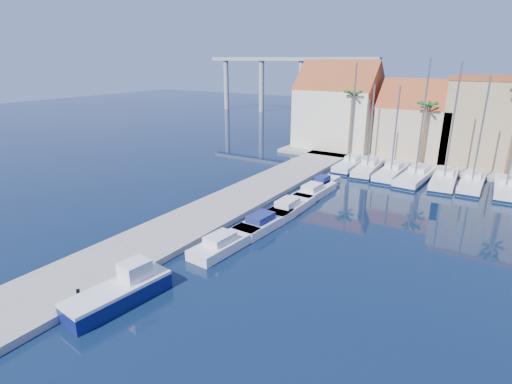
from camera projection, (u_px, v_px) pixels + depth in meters
ground at (189, 321)px, 22.62m from camera, size 260.00×260.00×0.00m
quay_west at (213, 212)px, 37.92m from camera, size 6.00×77.00×0.50m
shore_north at (473, 163)px, 55.82m from camera, size 54.00×16.00×0.50m
bollard at (78, 294)px, 23.84m from camera, size 0.22×0.22×0.55m
fishing_boat at (121, 291)px, 24.14m from camera, size 2.86×6.65×2.26m
motorboat_west_0 at (225, 243)px, 31.03m from camera, size 2.58×6.82×1.40m
motorboat_west_1 at (264, 222)px, 35.05m from camera, size 2.63×7.01×1.40m
motorboat_west_2 at (290, 207)px, 38.60m from camera, size 2.20×6.85×1.40m
motorboat_west_3 at (314, 191)px, 43.16m from camera, size 2.43×6.81×1.40m
motorboat_west_4 at (324, 183)px, 45.98m from camera, size 1.99×5.19×1.40m
sailboat_0 at (350, 164)px, 53.89m from camera, size 2.39×8.53×13.64m
sailboat_1 at (368, 168)px, 52.10m from camera, size 3.07×9.20×11.16m
sailboat_2 at (392, 172)px, 50.30m from camera, size 2.56×9.32×11.13m
sailboat_3 at (417, 175)px, 48.59m from camera, size 3.44×10.41×14.18m
sailboat_4 at (444, 178)px, 47.34m from camera, size 3.11×9.86×13.84m
sailboat_5 at (472, 182)px, 45.96m from camera, size 2.40×8.93×12.38m
sailboat_6 at (506, 187)px, 44.07m from camera, size 2.65×8.77×11.08m
building_0 at (338, 109)px, 63.22m from camera, size 12.30×9.00×13.50m
building_1 at (416, 123)px, 57.49m from camera, size 10.30×8.00×11.00m
building_2 at (507, 121)px, 52.38m from camera, size 14.20×10.20×11.50m
palm_0 at (353, 96)px, 56.37m from camera, size 2.60×2.60×10.15m
palm_1 at (427, 107)px, 51.57m from camera, size 2.60×2.60×9.15m
viaduct at (284, 74)px, 104.84m from camera, size 48.00×2.20×14.45m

